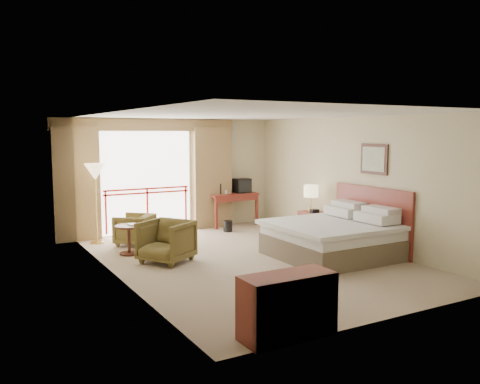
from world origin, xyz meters
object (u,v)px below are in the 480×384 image
wastebasket (228,226)px  table_lamp (311,192)px  tv (242,186)px  armchair_near (166,262)px  bed (334,237)px  nightstand (312,225)px  armchair_far (135,245)px  side_table (129,235)px  floor_lamp (95,175)px  dresser (288,306)px  desk (231,200)px

wastebasket → table_lamp: bearing=-52.7°
tv → armchair_near: (-3.13, -2.67, -1.01)m
bed → wastebasket: size_ratio=7.96×
nightstand → armchair_far: bearing=159.1°
side_table → floor_lamp: 1.75m
table_lamp → dresser: bearing=-130.1°
wastebasket → armchair_far: bearing=-172.7°
nightstand → desk: bearing=107.2°
armchair_far → side_table: bearing=16.7°
bed → table_lamp: size_ratio=3.72×
bed → floor_lamp: bearing=136.5°
table_lamp → bed: bearing=-112.4°
wastebasket → bed: bearing=-79.6°
side_table → armchair_far: bearing=64.9°
table_lamp → armchair_far: bearing=160.1°
floor_lamp → side_table: bearing=-77.7°
side_table → desk: bearing=29.2°
floor_lamp → bed: bearing=-43.5°
tv → dresser: tv is taller
armchair_near → floor_lamp: (-0.71, 2.25, 1.48)m
dresser → wastebasket: bearing=67.2°
desk → side_table: 3.73m
armchair_near → desk: bearing=100.6°
nightstand → floor_lamp: floor_lamp is taller
table_lamp → tv: table_lamp is taller
armchair_near → dresser: dresser is taller
bed → side_table: size_ratio=3.72×
armchair_far → armchair_near: armchair_near is taller
table_lamp → armchair_near: (-3.59, -0.37, -1.06)m
side_table → nightstand: bearing=-8.4°
table_lamp → desk: bearing=107.8°
table_lamp → floor_lamp: (-4.30, 1.88, 0.41)m
floor_lamp → tv: bearing=6.2°
desk → table_lamp: bearing=-77.1°
bed → desk: 3.94m
desk → side_table: (-3.25, -1.81, -0.26)m
desk → dresser: bearing=-118.2°
bed → nightstand: bed is taller
nightstand → wastebasket: (-1.24, 1.68, -0.18)m
table_lamp → floor_lamp: bearing=156.4°
tv → desk: bearing=-175.7°
desk → armchair_near: desk is taller
table_lamp → dresser: size_ratio=0.51×
table_lamp → armchair_near: 3.76m
wastebasket → armchair_near: 3.09m
bed → nightstand: size_ratio=3.43×
wastebasket → side_table: bearing=-158.7°
nightstand → desk: desk is taller
armchair_far → wastebasket: bearing=139.2°
desk → floor_lamp: bearing=-177.3°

